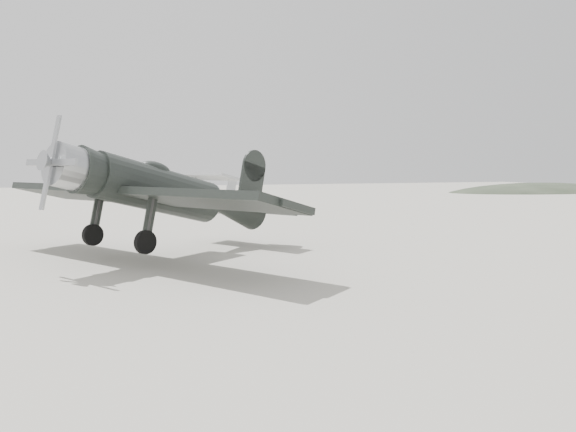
# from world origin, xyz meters

# --- Properties ---
(ground) EXTENTS (160.00, 160.00, 0.00)m
(ground) POSITION_xyz_m (0.00, 0.00, 0.00)
(ground) COLOR #ADA999
(ground) RESTS_ON ground
(hill_northeast) EXTENTS (32.00, 16.00, 5.20)m
(hill_northeast) POSITION_xyz_m (50.00, 40.00, 0.00)
(hill_northeast) COLOR #2E3728
(hill_northeast) RESTS_ON ground
(lowwing_monoplane) EXTENTS (10.43, 12.48, 4.26)m
(lowwing_monoplane) POSITION_xyz_m (-2.96, 4.18, 2.25)
(lowwing_monoplane) COLOR black
(lowwing_monoplane) RESTS_ON ground
(highwing_monoplane) EXTENTS (8.18, 10.75, 3.13)m
(highwing_monoplane) POSITION_xyz_m (2.37, 26.57, 1.96)
(highwing_monoplane) COLOR #A4A7A9
(highwing_monoplane) RESTS_ON ground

